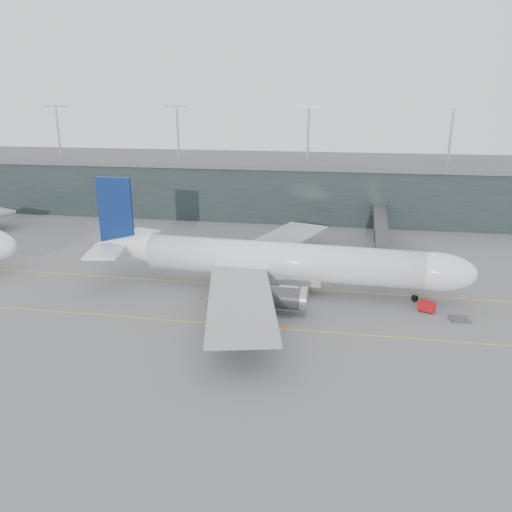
# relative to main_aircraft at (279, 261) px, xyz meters

# --- Properties ---
(ground) EXTENTS (320.00, 320.00, 0.00)m
(ground) POSITION_rel_main_aircraft_xyz_m (-4.43, 5.06, -5.12)
(ground) COLOR #5E5E63
(ground) RESTS_ON ground
(taxiline_a) EXTENTS (160.00, 0.25, 0.02)m
(taxiline_a) POSITION_rel_main_aircraft_xyz_m (-4.43, 1.06, -5.11)
(taxiline_a) COLOR gold
(taxiline_a) RESTS_ON ground
(taxiline_b) EXTENTS (160.00, 0.25, 0.02)m
(taxiline_b) POSITION_rel_main_aircraft_xyz_m (-4.43, -14.94, -5.11)
(taxiline_b) COLOR gold
(taxiline_b) RESTS_ON ground
(taxiline_lead_main) EXTENTS (0.25, 60.00, 0.02)m
(taxiline_lead_main) POSITION_rel_main_aircraft_xyz_m (0.57, 25.06, -5.11)
(taxiline_lead_main) COLOR gold
(taxiline_lead_main) RESTS_ON ground
(terminal) EXTENTS (240.00, 36.00, 29.00)m
(terminal) POSITION_rel_main_aircraft_xyz_m (-4.44, 63.05, 2.50)
(terminal) COLOR black
(terminal) RESTS_ON ground
(main_aircraft) EXTENTS (65.07, 61.08, 18.25)m
(main_aircraft) POSITION_rel_main_aircraft_xyz_m (0.00, 0.00, 0.00)
(main_aircraft) COLOR white
(main_aircraft) RESTS_ON ground
(jet_bridge) EXTENTS (5.17, 43.97, 6.41)m
(jet_bridge) POSITION_rel_main_aircraft_xyz_m (18.20, 28.35, -0.32)
(jet_bridge) COLOR #2F2F35
(jet_bridge) RESTS_ON ground
(gse_cart) EXTENTS (2.77, 2.34, 1.61)m
(gse_cart) POSITION_rel_main_aircraft_xyz_m (23.66, -5.17, -4.23)
(gse_cart) COLOR #B10C0F
(gse_cart) RESTS_ON ground
(baggage_dolly) EXTENTS (2.99, 2.50, 0.28)m
(baggage_dolly) POSITION_rel_main_aircraft_xyz_m (28.03, -7.56, -4.96)
(baggage_dolly) COLOR #3D3E43
(baggage_dolly) RESTS_ON ground
(uld_a) EXTENTS (2.61, 2.26, 2.07)m
(uld_a) POSITION_rel_main_aircraft_xyz_m (-9.33, 13.88, -4.03)
(uld_a) COLOR #393A3E
(uld_a) RESTS_ON ground
(uld_b) EXTENTS (1.97, 1.59, 1.77)m
(uld_b) POSITION_rel_main_aircraft_xyz_m (-7.03, 16.50, -4.19)
(uld_b) COLOR #393A3E
(uld_b) RESTS_ON ground
(uld_c) EXTENTS (2.50, 2.15, 2.01)m
(uld_c) POSITION_rel_main_aircraft_xyz_m (-5.22, 15.02, -4.07)
(uld_c) COLOR #393A3E
(uld_c) RESTS_ON ground
(cone_nose) EXTENTS (0.44, 0.44, 0.70)m
(cone_nose) POSITION_rel_main_aircraft_xyz_m (31.62, 0.21, -4.77)
(cone_nose) COLOR orange
(cone_nose) RESTS_ON ground
(cone_wing_stbd) EXTENTS (0.47, 0.47, 0.74)m
(cone_wing_stbd) POSITION_rel_main_aircraft_xyz_m (3.09, -15.46, -4.75)
(cone_wing_stbd) COLOR #F3560D
(cone_wing_stbd) RESTS_ON ground
(cone_wing_port) EXTENTS (0.50, 0.50, 0.80)m
(cone_wing_port) POSITION_rel_main_aircraft_xyz_m (5.38, 17.56, -4.72)
(cone_wing_port) COLOR #F1380D
(cone_wing_port) RESTS_ON ground
(cone_tail) EXTENTS (0.46, 0.46, 0.74)m
(cone_tail) POSITION_rel_main_aircraft_xyz_m (-12.16, -6.37, -4.75)
(cone_tail) COLOR #F9430D
(cone_tail) RESTS_ON ground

